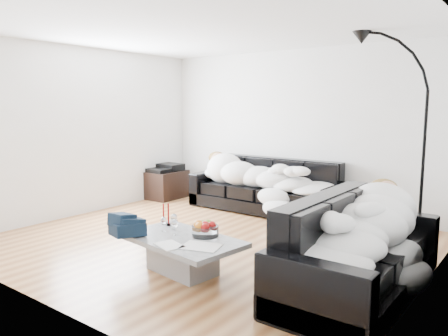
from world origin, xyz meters
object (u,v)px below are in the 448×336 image
Objects in this scene: sleeper_right at (361,223)px; candle_left at (163,214)px; sofa_right at (360,246)px; av_cabinet at (167,185)px; sleeper_back at (266,173)px; candle_right at (168,215)px; wine_glass_b at (164,224)px; fruit_bowl at (205,228)px; wine_glass_c at (175,227)px; stereo at (167,168)px; sofa_back at (267,186)px; floor_lamp at (424,154)px; wine_glass_a at (174,222)px; coffee_table at (182,255)px; shoes at (350,264)px.

sleeper_right reaches higher than candle_left.
sofa_right is 2.91× the size of av_cabinet.
sleeper_back is 2.48m from candle_right.
sleeper_back is 14.30× the size of wine_glass_b.
wine_glass_c is at bearing -147.98° from fruit_bowl.
candle_right is at bearing -43.15° from stereo.
floor_lamp is (2.43, -0.54, 0.73)m from sofa_back.
stereo is (-2.60, 2.53, 0.12)m from wine_glass_c.
wine_glass_b is at bearing -115.13° from floor_lamp.
wine_glass_b is 0.61× the size of candle_right.
sleeper_right is at bearing 14.05° from wine_glass_a.
candle_left is (-2.12, -0.39, 0.05)m from sofa_right.
wine_glass_b reaches higher than coffee_table.
wine_glass_b is at bearing -82.27° from sleeper_back.
coffee_table is 5.31× the size of candle_left.
candle_left reaches higher than wine_glass_a.
sofa_right is 1.75m from coffee_table.
wine_glass_b is (-0.47, -0.13, -0.01)m from fruit_bowl.
fruit_bowl is at bearing 49.87° from coffee_table.
coffee_table is at bearing -76.35° from sofa_back.
wine_glass_a is at bearing 148.01° from coffee_table.
sleeper_right is (2.28, -2.08, 0.01)m from sleeper_back.
wine_glass_a is (-1.88, -0.47, -0.19)m from sleeper_right.
sleeper_right is 0.80m from shoes.
shoes is 1.61m from floor_lamp.
stereo is (-2.71, 2.55, 0.39)m from coffee_table.
fruit_bowl is at bearing -41.24° from av_cabinet.
sofa_right is at bearing 10.34° from candle_left.
av_cabinet is (-2.04, -0.21, -0.17)m from sofa_back.
candle_right reaches higher than fruit_bowl.
floor_lamp reaches higher than coffee_table.
wine_glass_c is (-1.72, -0.62, -0.19)m from sleeper_right.
sofa_back is 2.05× the size of coffee_table.
candle_right is 3.02m from floor_lamp.
wine_glass_a is at bearing 104.05° from sofa_right.
candle_left is at bearing 149.57° from wine_glass_c.
wine_glass_b is 3.46m from av_cabinet.
wine_glass_a is 0.26m from candle_left.
fruit_bowl is 0.59m from candle_right.
wine_glass_c is at bearing -111.80° from floor_lamp.
candle_left is 0.32× the size of av_cabinet.
wine_glass_c is 0.07× the size of floor_lamp.
sleeper_back is 3.09m from sleeper_right.
wine_glass_a is 0.24× the size of av_cabinet.
stereo is at bearing 0.00° from av_cabinet.
wine_glass_b is (0.36, -2.71, 0.02)m from sofa_back.
candle_right is (-0.43, 0.25, 0.31)m from coffee_table.
wine_glass_c is 3.63m from stereo.
sleeper_back is 2.65m from shoes.
shoes is 1.10× the size of stereo.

